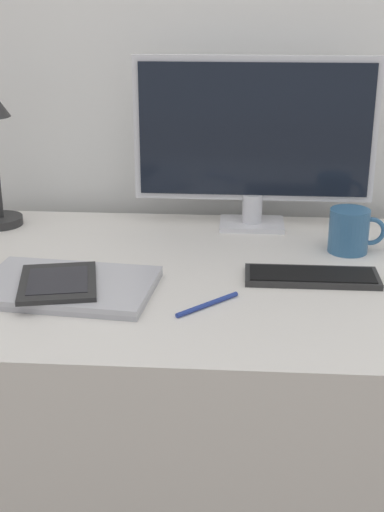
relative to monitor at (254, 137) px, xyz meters
name	(u,v)px	position (x,y,z in m)	size (l,w,h in m)	color
wall_back	(242,5)	(-0.04, 0.16, 0.28)	(3.60, 0.05, 2.40)	silver
desk	(231,422)	(-0.04, -0.30, -0.57)	(1.39, 0.77, 0.70)	silver
monitor	(254,137)	(0.00, 0.00, 0.00)	(0.56, 0.11, 0.40)	silver
keyboard	(312,276)	(0.12, -0.32, -0.21)	(0.26, 0.10, 0.01)	#282828
laptop	(68,286)	(-0.35, -0.41, -0.21)	(0.34, 0.25, 0.02)	#A3A3A8
ereader	(58,282)	(-0.36, -0.43, -0.19)	(0.17, 0.20, 0.01)	black
coffee_mug	(350,231)	(0.21, -0.16, -0.17)	(0.12, 0.09, 0.10)	#336089
pen	(208,304)	(-0.08, -0.46, -0.21)	(0.11, 0.11, 0.01)	navy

